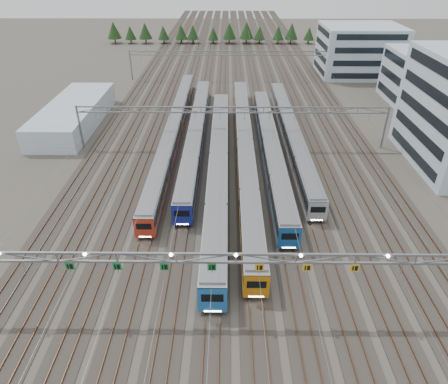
{
  "coord_description": "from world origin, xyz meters",
  "views": [
    {
      "loc": [
        -0.84,
        -28.54,
        32.09
      ],
      "look_at": [
        -1.27,
        18.04,
        3.5
      ],
      "focal_mm": 32.0,
      "sensor_mm": 36.0,
      "label": 1
    }
  ],
  "objects_px": {
    "train_a": "(174,128)",
    "train_f": "(291,132)",
    "depot_bldg_north": "(359,50)",
    "gantry_mid": "(232,115)",
    "train_b": "(197,132)",
    "train_e": "(270,147)",
    "gantry_near": "(235,261)",
    "west_shed": "(74,114)",
    "train_c": "(219,163)",
    "depot_bldg_mid": "(421,77)",
    "train_d": "(245,147)",
    "gantry_far": "(231,57)"
  },
  "relations": [
    {
      "from": "gantry_mid",
      "to": "gantry_near",
      "type": "bearing_deg",
      "value": -90.07
    },
    {
      "from": "train_c",
      "to": "gantry_near",
      "type": "relative_size",
      "value": 1.06
    },
    {
      "from": "train_e",
      "to": "gantry_near",
      "type": "distance_m",
      "value": 36.87
    },
    {
      "from": "train_c",
      "to": "depot_bldg_north",
      "type": "bearing_deg",
      "value": 57.58
    },
    {
      "from": "train_e",
      "to": "train_f",
      "type": "relative_size",
      "value": 0.97
    },
    {
      "from": "train_b",
      "to": "west_shed",
      "type": "xyz_separation_m",
      "value": [
        -26.38,
        8.86,
        0.2
      ]
    },
    {
      "from": "gantry_mid",
      "to": "depot_bldg_north",
      "type": "relative_size",
      "value": 2.56
    },
    {
      "from": "depot_bldg_mid",
      "to": "gantry_far",
      "type": "bearing_deg",
      "value": 157.87
    },
    {
      "from": "train_b",
      "to": "gantry_far",
      "type": "bearing_deg",
      "value": 81.0
    },
    {
      "from": "train_b",
      "to": "gantry_far",
      "type": "distance_m",
      "value": 43.36
    },
    {
      "from": "train_a",
      "to": "train_c",
      "type": "height_order",
      "value": "train_c"
    },
    {
      "from": "train_b",
      "to": "train_f",
      "type": "height_order",
      "value": "train_b"
    },
    {
      "from": "train_b",
      "to": "gantry_near",
      "type": "bearing_deg",
      "value": -81.04
    },
    {
      "from": "train_b",
      "to": "depot_bldg_mid",
      "type": "bearing_deg",
      "value": 25.2
    },
    {
      "from": "train_c",
      "to": "gantry_near",
      "type": "xyz_separation_m",
      "value": [
        2.2,
        -29.43,
        4.88
      ]
    },
    {
      "from": "depot_bldg_north",
      "to": "west_shed",
      "type": "bearing_deg",
      "value": -150.28
    },
    {
      "from": "train_a",
      "to": "west_shed",
      "type": "xyz_separation_m",
      "value": [
        -21.88,
        6.95,
        0.29
      ]
    },
    {
      "from": "train_e",
      "to": "gantry_far",
      "type": "relative_size",
      "value": 0.93
    },
    {
      "from": "gantry_mid",
      "to": "depot_bldg_mid",
      "type": "xyz_separation_m",
      "value": [
        44.96,
        26.72,
        -0.4
      ]
    },
    {
      "from": "west_shed",
      "to": "gantry_far",
      "type": "bearing_deg",
      "value": 45.53
    },
    {
      "from": "train_f",
      "to": "gantry_far",
      "type": "xyz_separation_m",
      "value": [
        -11.25,
        42.65,
        4.37
      ]
    },
    {
      "from": "train_b",
      "to": "depot_bldg_north",
      "type": "xyz_separation_m",
      "value": [
        43.91,
        48.99,
        4.71
      ]
    },
    {
      "from": "gantry_near",
      "to": "west_shed",
      "type": "relative_size",
      "value": 1.88
    },
    {
      "from": "train_b",
      "to": "west_shed",
      "type": "bearing_deg",
      "value": 161.43
    },
    {
      "from": "train_a",
      "to": "depot_bldg_north",
      "type": "relative_size",
      "value": 2.98
    },
    {
      "from": "train_c",
      "to": "train_f",
      "type": "bearing_deg",
      "value": 44.01
    },
    {
      "from": "train_d",
      "to": "train_e",
      "type": "relative_size",
      "value": 1.31
    },
    {
      "from": "train_b",
      "to": "west_shed",
      "type": "height_order",
      "value": "west_shed"
    },
    {
      "from": "gantry_mid",
      "to": "train_a",
      "type": "bearing_deg",
      "value": 159.09
    },
    {
      "from": "depot_bldg_mid",
      "to": "gantry_mid",
      "type": "bearing_deg",
      "value": -149.27
    },
    {
      "from": "train_b",
      "to": "train_f",
      "type": "relative_size",
      "value": 1.04
    },
    {
      "from": "train_a",
      "to": "train_b",
      "type": "relative_size",
      "value": 1.16
    },
    {
      "from": "train_f",
      "to": "train_e",
      "type": "bearing_deg",
      "value": -124.36
    },
    {
      "from": "train_e",
      "to": "west_shed",
      "type": "distance_m",
      "value": 42.78
    },
    {
      "from": "train_f",
      "to": "gantry_near",
      "type": "height_order",
      "value": "gantry_near"
    },
    {
      "from": "train_a",
      "to": "train_e",
      "type": "bearing_deg",
      "value": -25.34
    },
    {
      "from": "train_f",
      "to": "depot_bldg_north",
      "type": "relative_size",
      "value": 2.46
    },
    {
      "from": "train_a",
      "to": "train_f",
      "type": "bearing_deg",
      "value": -4.93
    },
    {
      "from": "train_e",
      "to": "depot_bldg_north",
      "type": "bearing_deg",
      "value": 61.32
    },
    {
      "from": "train_c",
      "to": "train_b",
      "type": "bearing_deg",
      "value": 108.99
    },
    {
      "from": "train_d",
      "to": "depot_bldg_mid",
      "type": "relative_size",
      "value": 4.29
    },
    {
      "from": "train_c",
      "to": "gantry_mid",
      "type": "relative_size",
      "value": 1.06
    },
    {
      "from": "train_a",
      "to": "train_b",
      "type": "xyz_separation_m",
      "value": [
        4.5,
        -1.91,
        0.1
      ]
    },
    {
      "from": "train_d",
      "to": "train_b",
      "type": "bearing_deg",
      "value": 143.65
    },
    {
      "from": "train_b",
      "to": "gantry_mid",
      "type": "bearing_deg",
      "value": -19.48
    },
    {
      "from": "train_e",
      "to": "west_shed",
      "type": "relative_size",
      "value": 1.75
    },
    {
      "from": "gantry_mid",
      "to": "depot_bldg_mid",
      "type": "relative_size",
      "value": 3.52
    },
    {
      "from": "train_e",
      "to": "train_f",
      "type": "distance_m",
      "value": 7.97
    },
    {
      "from": "train_c",
      "to": "gantry_far",
      "type": "bearing_deg",
      "value": 87.69
    },
    {
      "from": "depot_bldg_north",
      "to": "train_f",
      "type": "bearing_deg",
      "value": -117.86
    }
  ]
}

